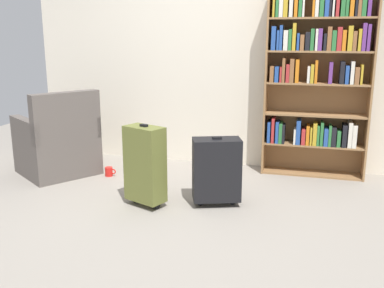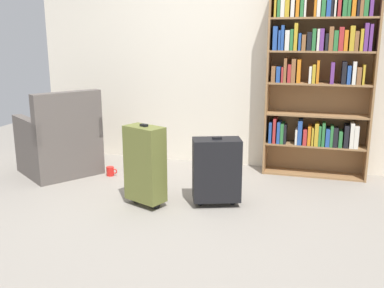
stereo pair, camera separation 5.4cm
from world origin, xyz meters
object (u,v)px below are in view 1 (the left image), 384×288
at_px(bookshelf, 317,73).
at_px(suitcase_black, 217,170).
at_px(armchair, 58,145).
at_px(mug, 109,172).
at_px(suitcase_olive, 145,164).

distance_m(bookshelf, suitcase_black, 1.57).
bearing_deg(armchair, bookshelf, 14.88).
relative_size(mug, suitcase_olive, 0.17).
height_order(bookshelf, mug, bookshelf).
relative_size(armchair, suitcase_black, 1.60).
bearing_deg(armchair, suitcase_black, -13.44).
height_order(mug, suitcase_black, suitcase_black).
bearing_deg(armchair, suitcase_olive, -26.77).
bearing_deg(suitcase_olive, mug, 134.98).
bearing_deg(bookshelf, suitcase_black, -125.43).
bearing_deg(mug, suitcase_black, -21.21).
distance_m(suitcase_black, suitcase_olive, 0.62).
relative_size(armchair, suitcase_olive, 1.35).
bearing_deg(suitcase_black, armchair, 166.56).
distance_m(armchair, mug, 0.61).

